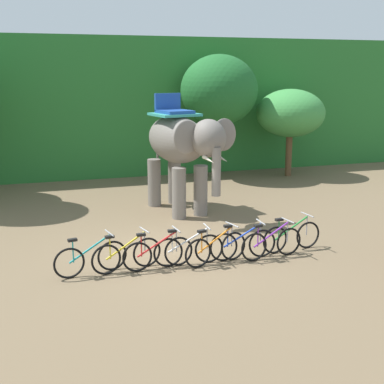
# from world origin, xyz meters

# --- Properties ---
(ground_plane) EXTENTS (80.00, 80.00, 0.00)m
(ground_plane) POSITION_xyz_m (0.00, 0.00, 0.00)
(ground_plane) COLOR brown
(foliage_hedge) EXTENTS (36.00, 6.00, 5.91)m
(foliage_hedge) POSITION_xyz_m (0.00, 12.87, 2.96)
(foliage_hedge) COLOR #28702D
(foliage_hedge) RESTS_ON ground
(tree_far_right) EXTENTS (3.20, 3.20, 5.17)m
(tree_far_right) POSITION_xyz_m (4.42, 8.57, 3.70)
(tree_far_right) COLOR brown
(tree_far_right) RESTS_ON ground
(tree_center_right) EXTENTS (2.94, 2.94, 3.75)m
(tree_center_right) POSITION_xyz_m (7.53, 8.13, 2.71)
(tree_center_right) COLOR brown
(tree_center_right) RESTS_ON ground
(elephant) EXTENTS (2.39, 4.24, 3.78)m
(elephant) POSITION_xyz_m (1.35, 3.65, 2.20)
(elephant) COLOR slate
(elephant) RESTS_ON ground
(bike_teal) EXTENTS (1.69, 0.54, 0.92)m
(bike_teal) POSITION_xyz_m (-2.08, -0.82, 0.39)
(bike_teal) COLOR black
(bike_teal) RESTS_ON ground
(bike_yellow) EXTENTS (1.68, 0.55, 0.92)m
(bike_yellow) POSITION_xyz_m (-1.27, -0.84, 0.39)
(bike_yellow) COLOR black
(bike_yellow) RESTS_ON ground
(bike_red) EXTENTS (1.71, 0.52, 0.92)m
(bike_red) POSITION_xyz_m (-0.56, -0.94, 0.39)
(bike_red) COLOR black
(bike_red) RESTS_ON ground
(bike_white) EXTENTS (1.71, 0.52, 0.92)m
(bike_white) POSITION_xyz_m (0.18, -0.91, 0.39)
(bike_white) COLOR black
(bike_white) RESTS_ON ground
(bike_orange) EXTENTS (1.67, 0.58, 0.92)m
(bike_orange) POSITION_xyz_m (0.82, -1.05, 0.39)
(bike_orange) COLOR black
(bike_orange) RESTS_ON ground
(bike_blue) EXTENTS (1.71, 0.52, 0.92)m
(bike_blue) POSITION_xyz_m (1.56, -0.94, 0.39)
(bike_blue) COLOR black
(bike_blue) RESTS_ON ground
(bike_purple) EXTENTS (1.70, 0.52, 0.92)m
(bike_purple) POSITION_xyz_m (2.25, -1.08, 0.39)
(bike_purple) COLOR black
(bike_purple) RESTS_ON ground
(bike_green) EXTENTS (1.70, 0.52, 0.92)m
(bike_green) POSITION_xyz_m (2.97, -0.75, 0.39)
(bike_green) COLOR black
(bike_green) RESTS_ON ground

